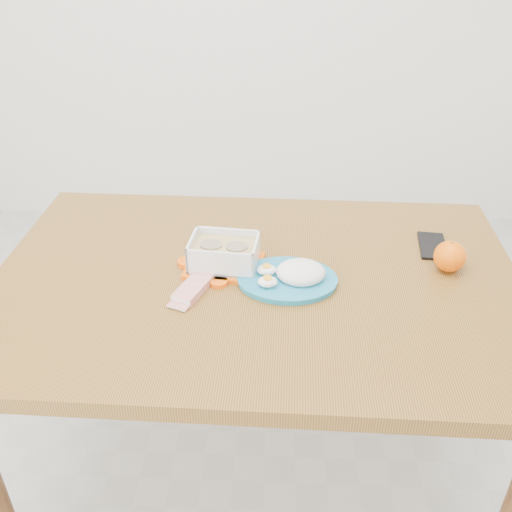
{
  "coord_description": "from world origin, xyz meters",
  "views": [
    {
      "loc": [
        0.12,
        -1.12,
        1.53
      ],
      "look_at": [
        0.07,
        0.03,
        0.81
      ],
      "focal_mm": 40.0,
      "sensor_mm": 36.0,
      "label": 1
    }
  ],
  "objects_px": {
    "orange_fruit": "(450,256)",
    "smartphone": "(433,246)",
    "dining_table": "(256,307)",
    "food_container": "(224,254)",
    "rice_plate": "(291,275)"
  },
  "relations": [
    {
      "from": "dining_table",
      "to": "food_container",
      "type": "height_order",
      "value": "food_container"
    },
    {
      "from": "rice_plate",
      "to": "smartphone",
      "type": "distance_m",
      "value": 0.41
    },
    {
      "from": "orange_fruit",
      "to": "rice_plate",
      "type": "xyz_separation_m",
      "value": [
        -0.39,
        -0.07,
        -0.02
      ]
    },
    {
      "from": "dining_table",
      "to": "food_container",
      "type": "relative_size",
      "value": 6.53
    },
    {
      "from": "dining_table",
      "to": "rice_plate",
      "type": "relative_size",
      "value": 5.43
    },
    {
      "from": "dining_table",
      "to": "orange_fruit",
      "type": "height_order",
      "value": "orange_fruit"
    },
    {
      "from": "rice_plate",
      "to": "smartphone",
      "type": "relative_size",
      "value": 1.79
    },
    {
      "from": "dining_table",
      "to": "food_container",
      "type": "xyz_separation_m",
      "value": [
        -0.08,
        0.04,
        0.13
      ]
    },
    {
      "from": "food_container",
      "to": "orange_fruit",
      "type": "bearing_deg",
      "value": 6.88
    },
    {
      "from": "orange_fruit",
      "to": "smartphone",
      "type": "height_order",
      "value": "orange_fruit"
    },
    {
      "from": "dining_table",
      "to": "orange_fruit",
      "type": "relative_size",
      "value": 16.86
    },
    {
      "from": "dining_table",
      "to": "food_container",
      "type": "distance_m",
      "value": 0.16
    },
    {
      "from": "food_container",
      "to": "orange_fruit",
      "type": "height_order",
      "value": "food_container"
    },
    {
      "from": "dining_table",
      "to": "rice_plate",
      "type": "height_order",
      "value": "rice_plate"
    },
    {
      "from": "food_container",
      "to": "rice_plate",
      "type": "xyz_separation_m",
      "value": [
        0.17,
        -0.06,
        -0.02
      ]
    }
  ]
}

